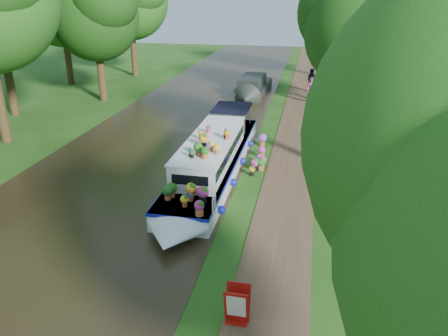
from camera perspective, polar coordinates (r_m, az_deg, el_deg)
The scene contains 12 objects.
ground at distance 18.11m, azimuth 4.30°, elevation -3.53°, with size 100.00×100.00×0.00m, color #1C4711.
canal_water at distance 19.65m, azimuth -13.33°, elevation -1.91°, with size 10.00×100.00×0.02m, color black.
towpath at distance 18.02m, azimuth 8.09°, elevation -3.79°, with size 2.20×100.00×0.03m, color #4B3523.
plant_boat at distance 19.38m, azimuth -1.70°, elevation 1.08°, with size 2.29×13.52×2.29m.
tree_near_overhang at distance 19.38m, azimuth 17.87°, elevation 17.57°, with size 5.52×5.28×8.99m.
tree_near_mid at distance 31.40m, azimuth 17.06°, elevation 18.86°, with size 6.90×6.60×9.40m.
tree_far_c at distance 33.97m, azimuth -16.53°, elevation 19.27°, with size 7.13×6.82×9.59m.
second_boat at distance 35.47m, azimuth 3.69°, elevation 10.50°, with size 2.45×7.55×1.44m.
sandwich_board at distance 11.56m, azimuth 1.72°, elevation -17.57°, with size 0.63×0.51×1.01m.
pedestrian_pink at distance 33.14m, azimuth 11.33°, elevation 9.94°, with size 0.68×0.45×1.88m, color #C95269.
pedestrian_dark at distance 36.79m, azimuth 11.41°, elevation 11.15°, with size 0.91×0.71×1.87m, color black.
verge_plant at distance 22.54m, azimuth 5.23°, elevation 2.32°, with size 0.34×0.29×0.37m, color #20691F.
Camera 1 is at (1.87, -16.18, 7.92)m, focal length 35.00 mm.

